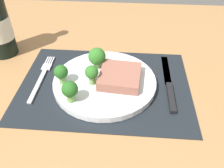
# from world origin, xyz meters

# --- Properties ---
(ground_plane) EXTENTS (1.40, 1.10, 0.03)m
(ground_plane) POSITION_xyz_m (0.00, 0.00, -0.01)
(ground_plane) COLOR #996D42
(placemat) EXTENTS (0.43, 0.31, 0.00)m
(placemat) POSITION_xyz_m (0.00, 0.00, 0.00)
(placemat) COLOR black
(placemat) RESTS_ON ground_plane
(plate) EXTENTS (0.26, 0.26, 0.02)m
(plate) POSITION_xyz_m (0.00, 0.00, 0.01)
(plate) COLOR silver
(plate) RESTS_ON placemat
(steak) EXTENTS (0.11, 0.11, 0.02)m
(steak) POSITION_xyz_m (0.04, -0.00, 0.03)
(steak) COLOR #8C5647
(steak) RESTS_ON plate
(broccoli_back_left) EXTENTS (0.05, 0.05, 0.06)m
(broccoli_back_left) POSITION_xyz_m (-0.02, 0.05, 0.05)
(broccoli_back_left) COLOR #6B994C
(broccoli_back_left) RESTS_ON plate
(broccoli_near_fork) EXTENTS (0.03, 0.03, 0.05)m
(broccoli_near_fork) POSITION_xyz_m (-0.03, -0.02, 0.05)
(broccoli_near_fork) COLOR #6B994C
(broccoli_near_fork) RESTS_ON plate
(broccoli_front_edge) EXTENTS (0.04, 0.04, 0.05)m
(broccoli_front_edge) POSITION_xyz_m (-0.07, -0.08, 0.05)
(broccoli_front_edge) COLOR #6B994C
(broccoli_front_edge) RESTS_ON plate
(broccoli_near_steak) EXTENTS (0.03, 0.03, 0.05)m
(broccoli_near_steak) POSITION_xyz_m (-0.10, -0.02, 0.05)
(broccoli_near_steak) COLOR #6B994C
(broccoli_near_steak) RESTS_ON plate
(fork) EXTENTS (0.02, 0.19, 0.01)m
(fork) POSITION_xyz_m (-0.17, 0.01, 0.01)
(fork) COLOR silver
(fork) RESTS_ON placemat
(knife) EXTENTS (0.02, 0.23, 0.01)m
(knife) POSITION_xyz_m (0.16, 0.01, 0.01)
(knife) COLOR black
(knife) RESTS_ON placemat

